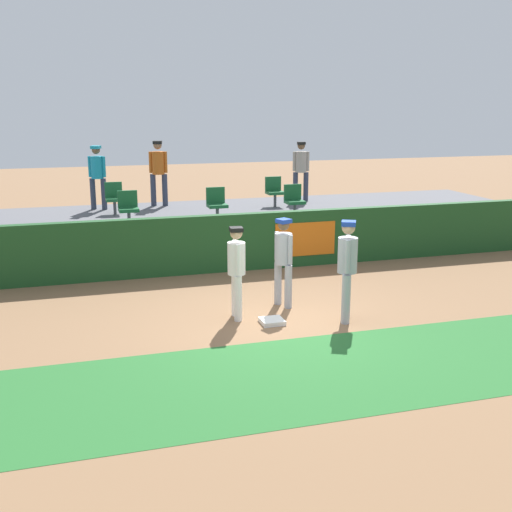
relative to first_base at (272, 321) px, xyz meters
name	(u,v)px	position (x,y,z in m)	size (l,w,h in m)	color
ground_plane	(279,322)	(0.15, 0.04, -0.04)	(60.00, 60.00, 0.00)	#846042
grass_foreground_strip	(328,372)	(0.15, -2.21, -0.04)	(18.00, 2.80, 0.01)	#26662B
first_base	(272,321)	(0.00, 0.00, 0.00)	(0.40, 0.40, 0.08)	white
player_fielder_home	(237,266)	(-0.52, 0.47, 0.93)	(0.36, 0.52, 1.68)	white
player_runner_visitor	(347,264)	(1.32, -0.22, 1.01)	(0.46, 0.47, 1.82)	#9EA3AD
player_coach_visitor	(283,256)	(0.51, 0.89, 0.95)	(0.42, 0.45, 1.70)	#9EA3AD
field_wall	(229,243)	(0.16, 3.73, 0.63)	(18.00, 0.26, 1.33)	#19471E
bleacher_platform	(205,231)	(0.15, 6.30, 0.42)	(18.00, 4.80, 0.92)	#59595E
seat_back_right	(274,190)	(2.32, 6.97, 1.35)	(0.47, 0.44, 0.84)	#4C4C51
seat_front_left	(128,206)	(-1.97, 5.17, 1.35)	(0.47, 0.44, 0.84)	#4C4C51
seat_front_center	(217,202)	(0.21, 5.17, 1.35)	(0.47, 0.44, 0.84)	#4C4C51
seat_back_left	(114,196)	(-2.17, 6.97, 1.35)	(0.45, 0.44, 0.84)	#4C4C51
seat_front_right	(294,199)	(2.27, 5.17, 1.35)	(0.47, 0.44, 0.84)	#4C4C51
spectator_hooded	(97,173)	(-2.53, 7.85, 1.89)	(0.46, 0.44, 1.75)	#33384C
spectator_capped	(158,169)	(-0.82, 8.00, 1.95)	(0.51, 0.42, 1.85)	#33384C
spectator_casual	(301,167)	(3.38, 7.68, 1.90)	(0.48, 0.41, 1.77)	#33384C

